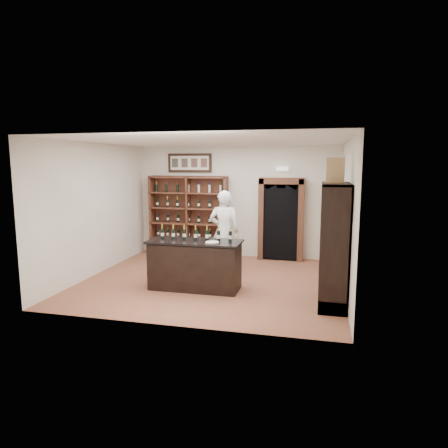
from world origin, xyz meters
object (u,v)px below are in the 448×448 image
Objects in this scene: wine_shelf at (189,216)px; tasting_counter at (195,265)px; shopkeeper at (224,231)px; side_cabinet at (335,264)px; counter_bottle_0 at (162,233)px; wine_crate at (335,170)px.

wine_shelf reaches higher than tasting_counter.
side_cabinet is at bearing 139.03° from shopkeeper.
side_cabinet reaches higher than counter_bottle_0.
side_cabinet is 5.03× the size of wine_crate.
side_cabinet is (3.82, -3.23, -0.35)m from wine_shelf.
counter_bottle_0 is at bearing 171.14° from wine_crate.
side_cabinet is at bearing -6.28° from tasting_counter.
tasting_counter is at bearing 74.12° from shopkeeper.
wine_crate is at bearing 137.75° from shopkeeper.
wine_crate is at bearing -41.00° from wine_shelf.
wine_shelf is 5.02m from side_cabinet.
wine_shelf is 2.02m from shopkeeper.
side_cabinet is (2.72, -0.30, 0.26)m from tasting_counter.
tasting_counter is at bearing -69.44° from wine_shelf.
wine_shelf is 5.15m from wine_crate.
tasting_counter is 3.30m from wine_crate.
side_cabinet is at bearing -5.99° from counter_bottle_0.
tasting_counter is 0.95m from counter_bottle_0.
wine_crate reaches higher than wine_shelf.
shopkeeper is at bearing 141.08° from wine_crate.
wine_crate is (3.38, -0.40, 1.31)m from counter_bottle_0.
counter_bottle_0 is at bearing -82.46° from wine_shelf.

